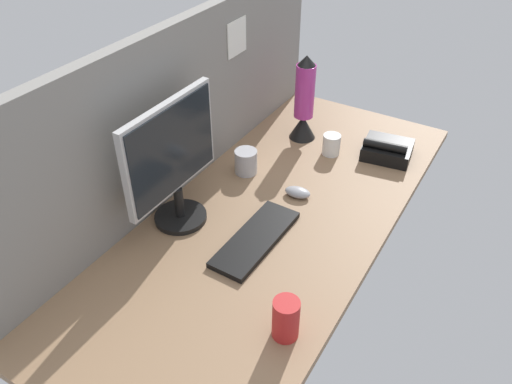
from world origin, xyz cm
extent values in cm
cube|color=#8C6B4C|center=(0.00, 0.00, -1.50)|extent=(180.00, 80.00, 3.00)
cube|color=gray|center=(0.00, 37.50, 30.18)|extent=(180.00, 5.00, 60.36)
cube|color=white|center=(35.61, 34.70, 45.27)|extent=(12.42, 0.40, 13.35)
cylinder|color=black|center=(-18.31, 24.50, 0.90)|extent=(18.00, 18.00, 1.80)
cylinder|color=black|center=(-18.31, 24.50, 7.30)|extent=(3.20, 3.20, 11.00)
cube|color=#B7B7B7|center=(-18.31, 25.50, 28.52)|extent=(41.73, 2.40, 31.44)
cube|color=black|center=(-18.31, 24.10, 28.52)|extent=(39.33, 0.60, 29.04)
cube|color=black|center=(-14.75, -3.62, 1.00)|extent=(37.24, 13.71, 2.00)
ellipsoid|color=#99999E|center=(14.06, -4.29, 1.70)|extent=(6.85, 10.27, 3.40)
cylinder|color=#B2B2B7|center=(17.59, 20.12, 4.77)|extent=(8.80, 8.80, 9.55)
cylinder|color=red|center=(-42.46, -29.46, 6.30)|extent=(7.35, 7.35, 12.59)
cylinder|color=white|center=(46.69, -2.86, 4.35)|extent=(7.18, 7.18, 8.69)
torus|color=white|center=(51.08, -2.86, 4.78)|extent=(4.83, 1.00, 4.83)
cone|color=black|center=(52.66, 13.29, 5.12)|extent=(11.27, 11.27, 10.24)
cylinder|color=#B2338C|center=(52.66, 13.29, 21.51)|extent=(8.19, 8.19, 22.53)
cone|color=black|center=(52.66, 13.29, 34.82)|extent=(7.37, 7.37, 4.10)
cube|color=black|center=(56.94, -23.20, 2.80)|extent=(19.50, 21.20, 5.60)
cylinder|color=black|center=(52.26, -23.20, 7.20)|extent=(5.57, 17.38, 3.20)
camera|label=1|loc=(-120.78, -67.11, 113.58)|focal=35.64mm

